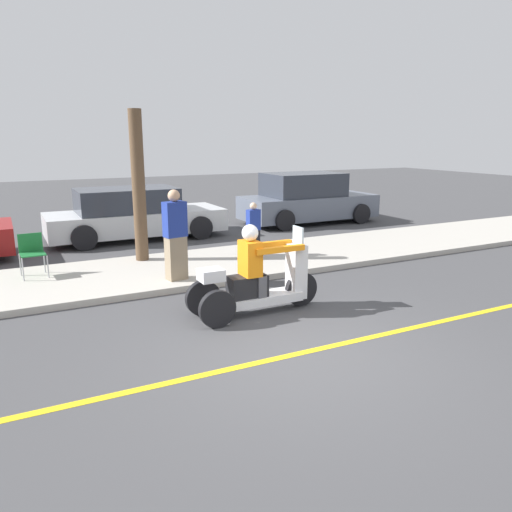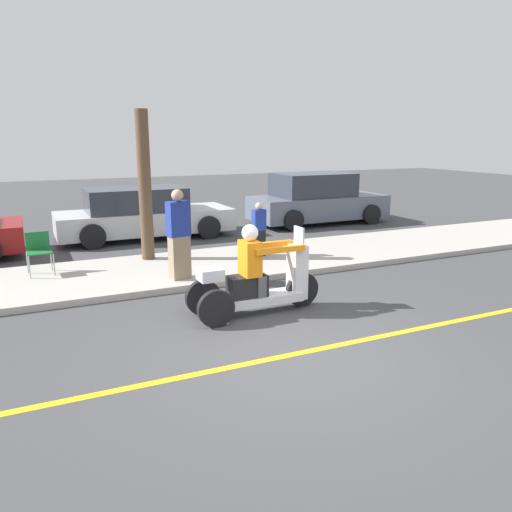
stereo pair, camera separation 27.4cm
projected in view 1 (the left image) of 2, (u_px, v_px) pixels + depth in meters
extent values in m
plane|color=#424244|center=(300.00, 353.00, 6.54)|extent=(60.00, 60.00, 0.00)
cube|color=gold|center=(312.00, 351.00, 6.62)|extent=(24.00, 0.12, 0.01)
cube|color=#B2ADA3|center=(184.00, 269.00, 10.51)|extent=(28.00, 2.80, 0.12)
cylinder|color=black|center=(301.00, 289.00, 8.35)|extent=(0.57, 0.10, 0.57)
cylinder|color=black|center=(217.00, 309.00, 7.37)|extent=(0.57, 0.10, 0.57)
cylinder|color=black|center=(203.00, 298.00, 7.88)|extent=(0.57, 0.10, 0.57)
cube|color=silver|center=(256.00, 299.00, 7.99)|extent=(1.53, 0.41, 0.14)
cube|color=black|center=(247.00, 286.00, 7.86)|extent=(0.61, 0.32, 0.35)
cube|color=silver|center=(296.00, 271.00, 8.23)|extent=(0.24, 0.32, 0.90)
cube|color=silver|center=(298.00, 236.00, 8.10)|extent=(0.03, 0.29, 0.30)
cube|color=silver|center=(211.00, 275.00, 7.53)|extent=(0.36, 0.32, 0.18)
cube|color=orange|center=(250.00, 258.00, 7.78)|extent=(0.26, 0.38, 0.55)
sphere|color=white|center=(250.00, 233.00, 7.68)|extent=(0.26, 0.26, 0.26)
cube|color=#515156|center=(261.00, 287.00, 7.84)|extent=(0.14, 0.14, 0.35)
cube|color=#515156|center=(254.00, 283.00, 8.04)|extent=(0.14, 0.14, 0.35)
cube|color=orange|center=(280.00, 249.00, 7.76)|extent=(0.85, 0.09, 0.09)
cube|color=orange|center=(268.00, 245.00, 8.11)|extent=(0.85, 0.09, 0.09)
cube|color=black|center=(253.00, 243.00, 11.33)|extent=(0.28, 0.21, 0.59)
cube|color=navy|center=(253.00, 220.00, 11.20)|extent=(0.31, 0.21, 0.47)
sphere|color=beige|center=(253.00, 206.00, 11.13)|extent=(0.16, 0.16, 0.16)
cube|color=gray|center=(176.00, 258.00, 9.42)|extent=(0.40, 0.30, 0.83)
cube|color=navy|center=(175.00, 219.00, 9.25)|extent=(0.44, 0.31, 0.66)
sphere|color=tan|center=(174.00, 196.00, 9.15)|extent=(0.22, 0.22, 0.22)
cylinder|color=#A5A8AD|center=(23.00, 270.00, 9.35)|extent=(0.02, 0.02, 0.44)
cylinder|color=#A5A8AD|center=(48.00, 267.00, 9.56)|extent=(0.02, 0.02, 0.44)
cylinder|color=#A5A8AD|center=(20.00, 265.00, 9.71)|extent=(0.02, 0.02, 0.44)
cylinder|color=#A5A8AD|center=(44.00, 262.00, 9.93)|extent=(0.02, 0.02, 0.44)
cube|color=#19662D|center=(33.00, 254.00, 9.59)|extent=(0.47, 0.47, 0.02)
cube|color=#19662D|center=(30.00, 243.00, 9.73)|extent=(0.44, 0.05, 0.38)
cube|color=silver|center=(137.00, 222.00, 13.83)|extent=(4.76, 1.78, 0.60)
cube|color=#2D333D|center=(127.00, 200.00, 13.58)|extent=(2.62, 1.60, 0.63)
cylinder|color=black|center=(201.00, 228.00, 13.78)|extent=(0.64, 0.22, 0.64)
cylinder|color=black|center=(180.00, 218.00, 15.32)|extent=(0.64, 0.22, 0.64)
cylinder|color=black|center=(84.00, 238.00, 12.41)|extent=(0.64, 0.22, 0.64)
cylinder|color=black|center=(74.00, 226.00, 13.95)|extent=(0.64, 0.22, 0.64)
cube|color=slate|center=(308.00, 206.00, 16.37)|extent=(4.42, 1.82, 0.72)
cube|color=#2D333D|center=(303.00, 184.00, 16.10)|extent=(2.43, 1.64, 0.73)
cylinder|color=black|center=(361.00, 214.00, 16.27)|extent=(0.64, 0.22, 0.64)
cylinder|color=black|center=(328.00, 207.00, 17.85)|extent=(0.64, 0.22, 0.64)
cylinder|color=black|center=(284.00, 220.00, 15.00)|extent=(0.64, 0.22, 0.64)
cylinder|color=black|center=(257.00, 212.00, 16.58)|extent=(0.64, 0.22, 0.64)
cylinder|color=brown|center=(139.00, 187.00, 10.65)|extent=(0.28, 0.28, 3.22)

